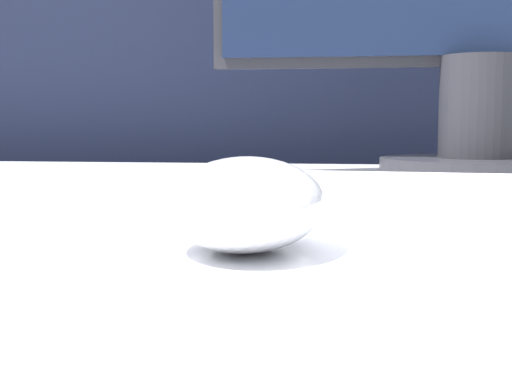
% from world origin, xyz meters
% --- Properties ---
extents(partition_panel, '(5.00, 0.03, 1.14)m').
position_xyz_m(partition_panel, '(0.00, 0.65, 0.57)').
color(partition_panel, black).
rests_on(partition_panel, ground_plane).
extents(computer_mouse_near, '(0.08, 0.11, 0.04)m').
position_xyz_m(computer_mouse_near, '(-0.03, -0.19, 0.80)').
color(computer_mouse_near, white).
rests_on(computer_mouse_near, desk).
extents(keyboard, '(0.40, 0.15, 0.02)m').
position_xyz_m(keyboard, '(-0.04, -0.03, 0.79)').
color(keyboard, silver).
rests_on(keyboard, desk).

